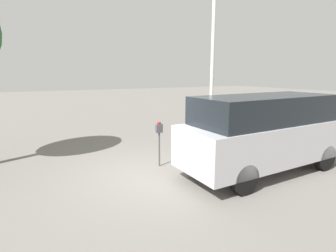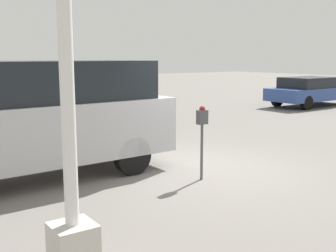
{
  "view_description": "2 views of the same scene",
  "coord_description": "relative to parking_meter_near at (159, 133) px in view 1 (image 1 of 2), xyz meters",
  "views": [
    {
      "loc": [
        -2.81,
        -6.47,
        2.77
      ],
      "look_at": [
        0.87,
        0.54,
        1.18
      ],
      "focal_mm": 28.0,
      "sensor_mm": 36.0,
      "label": 1
    },
    {
      "loc": [
        5.36,
        6.22,
        2.27
      ],
      "look_at": [
        1.13,
        0.21,
        1.05
      ],
      "focal_mm": 45.0,
      "sensor_mm": 36.0,
      "label": 2
    }
  ],
  "objects": [
    {
      "name": "parking_meter_near",
      "position": [
        0.0,
        0.0,
        0.0
      ],
      "size": [
        0.2,
        0.12,
        1.38
      ],
      "rotation": [
        0.0,
        0.0,
        -0.03
      ],
      "color": "#4C4C4C",
      "rests_on": "ground"
    },
    {
      "name": "parked_van",
      "position": [
        2.45,
        -1.79,
        0.17
      ],
      "size": [
        5.21,
        1.96,
        2.19
      ],
      "rotation": [
        0.0,
        0.0,
        0.03
      ],
      "color": "#B2B2B7",
      "rests_on": "ground"
    },
    {
      "name": "fire_hydrant",
      "position": [
        5.52,
        0.08,
        -0.65
      ],
      "size": [
        0.21,
        0.21,
        0.74
      ],
      "color": "gold",
      "rests_on": "ground"
    },
    {
      "name": "ground_plane",
      "position": [
        -0.48,
        -0.38,
        -1.02
      ],
      "size": [
        80.0,
        80.0,
        0.0
      ],
      "primitive_type": "plane",
      "color": "slate"
    },
    {
      "name": "parking_meter_far",
      "position": [
        6.65,
        0.0,
        0.1
      ],
      "size": [
        0.2,
        0.12,
        1.52
      ],
      "rotation": [
        0.0,
        0.0,
        -0.03
      ],
      "color": "#4C4C4C",
      "rests_on": "ground"
    },
    {
      "name": "lamp_post",
      "position": [
        3.31,
        1.89,
        0.77
      ],
      "size": [
        0.44,
        0.44,
        5.92
      ],
      "color": "beige",
      "rests_on": "ground"
    }
  ]
}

